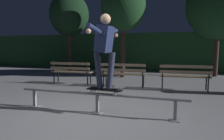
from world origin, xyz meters
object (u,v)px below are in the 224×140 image
(skateboard, at_px, (105,90))
(tree_behind_benches, at_px, (123,7))
(grind_rail, at_px, (97,97))
(skateboarder, at_px, (104,45))
(park_bench_right_center, at_px, (185,74))
(tree_far_left, at_px, (69,15))
(park_bench_leftmost, at_px, (71,70))
(park_bench_left_center, at_px, (123,72))
(tree_far_right, at_px, (219,5))

(skateboard, relative_size, tree_behind_benches, 0.18)
(skateboard, distance_m, tree_behind_benches, 6.05)
(grind_rail, relative_size, skateboarder, 2.42)
(skateboard, bearing_deg, park_bench_right_center, 59.83)
(grind_rail, bearing_deg, park_bench_right_center, 57.51)
(grind_rail, height_order, tree_far_left, tree_far_left)
(park_bench_right_center, bearing_deg, park_bench_leftmost, 180.00)
(park_bench_right_center, bearing_deg, tree_behind_benches, 138.92)
(tree_far_left, bearing_deg, skateboard, -55.89)
(park_bench_leftmost, bearing_deg, grind_rail, -52.94)
(park_bench_leftmost, bearing_deg, skateboarder, -50.94)
(park_bench_left_center, relative_size, tree_far_right, 0.32)
(skateboard, distance_m, park_bench_leftmost, 3.83)
(park_bench_right_center, bearing_deg, park_bench_left_center, 180.00)
(skateboarder, height_order, tree_far_right, tree_far_right)
(grind_rail, bearing_deg, skateboard, 0.00)
(tree_behind_benches, relative_size, tree_far_left, 1.00)
(park_bench_left_center, xyz_separation_m, tree_behind_benches, (-0.60, 2.33, 2.73))
(grind_rail, bearing_deg, tree_far_right, 63.19)
(park_bench_leftmost, relative_size, tree_behind_benches, 0.36)
(skateboard, height_order, park_bench_left_center, park_bench_left_center)
(grind_rail, xyz_separation_m, skateboard, (0.16, 0.00, 0.18))
(skateboard, relative_size, park_bench_left_center, 0.49)
(grind_rail, distance_m, skateboard, 0.24)
(skateboard, height_order, park_bench_right_center, park_bench_right_center)
(park_bench_right_center, bearing_deg, grind_rail, -122.49)
(grind_rail, xyz_separation_m, tree_far_left, (-4.15, 6.37, 2.88))
(skateboarder, xyz_separation_m, park_bench_right_center, (1.73, 2.97, -0.92))
(grind_rail, xyz_separation_m, tree_behind_benches, (-0.78, 5.31, 2.93))
(skateboard, relative_size, park_bench_leftmost, 0.49)
(park_bench_leftmost, height_order, tree_behind_benches, tree_behind_benches)
(tree_far_right, bearing_deg, tree_behind_benches, -159.78)
(skateboarder, bearing_deg, tree_far_left, 124.13)
(tree_behind_benches, bearing_deg, tree_far_left, 162.45)
(park_bench_right_center, xyz_separation_m, tree_far_right, (1.58, 3.90, 2.87))
(park_bench_leftmost, relative_size, tree_far_right, 0.32)
(skateboarder, bearing_deg, park_bench_leftmost, 129.06)
(park_bench_left_center, relative_size, tree_far_left, 0.36)
(park_bench_right_center, height_order, tree_far_right, tree_far_right)
(skateboard, xyz_separation_m, tree_behind_benches, (-0.94, 5.31, 2.75))
(tree_far_right, xyz_separation_m, tree_far_left, (-7.62, -0.50, -0.20))
(tree_behind_benches, bearing_deg, skateboard, -79.91)
(skateboard, bearing_deg, tree_behind_benches, 100.09)
(grind_rail, height_order, skateboard, skateboard)
(grind_rail, height_order, tree_behind_benches, tree_behind_benches)
(park_bench_leftmost, height_order, park_bench_left_center, same)
(grind_rail, relative_size, tree_far_left, 0.85)
(skateboarder, height_order, tree_behind_benches, tree_behind_benches)
(park_bench_right_center, distance_m, tree_far_left, 7.43)
(skateboard, bearing_deg, park_bench_left_center, 96.54)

